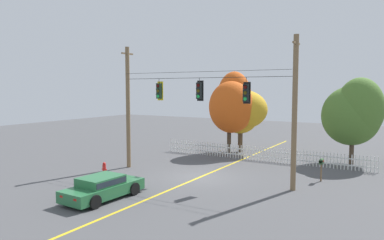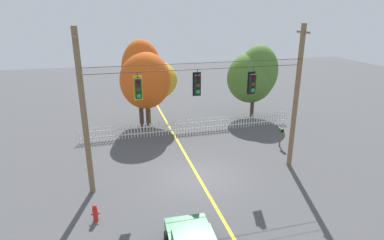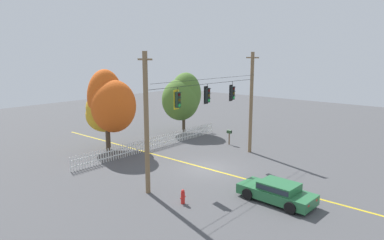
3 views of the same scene
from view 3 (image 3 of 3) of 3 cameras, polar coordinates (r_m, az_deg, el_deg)
name	(u,v)px [view 3 (image 3 of 3)]	position (r m, az deg, el deg)	size (l,w,h in m)	color
ground	(208,169)	(24.78, 2.58, -8.02)	(80.00, 80.00, 0.00)	#4C4C4F
lane_centerline_stripe	(208,169)	(24.78, 2.58, -8.01)	(0.16, 36.00, 0.01)	gold
signal_support_span	(208,111)	(23.76, 2.66, 1.51)	(11.56, 1.10, 8.16)	brown
traffic_signal_westbound_side	(178,100)	(21.33, -2.38, 3.36)	(0.43, 0.38, 1.39)	black
traffic_signal_northbound_primary	(207,95)	(23.55, 2.54, 4.12)	(0.43, 0.38, 1.38)	black
traffic_signal_southbound_primary	(232,93)	(25.98, 6.65, 4.45)	(0.43, 0.38, 1.48)	black
white_picket_fence	(155,143)	(29.88, -6.07, -3.71)	(16.00, 0.06, 1.05)	white
autumn_maple_near_fence	(111,102)	(28.62, -13.24, 2.86)	(3.75, 3.76, 6.80)	#473828
autumn_maple_mid	(109,110)	(29.74, -13.55, 1.64)	(4.23, 3.60, 5.28)	brown
autumn_oak_far_east	(183,97)	(35.26, -1.52, 3.75)	(4.24, 3.56, 6.16)	#473828
parked_car	(277,191)	(19.88, 13.82, -11.34)	(2.02, 4.25, 1.15)	#286B3D
fire_hydrant	(183,197)	(19.21, -1.51, -12.50)	(0.38, 0.22, 0.80)	red
roadside_mailbox	(229,133)	(31.09, 6.16, -2.08)	(0.25, 0.44, 1.33)	brown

